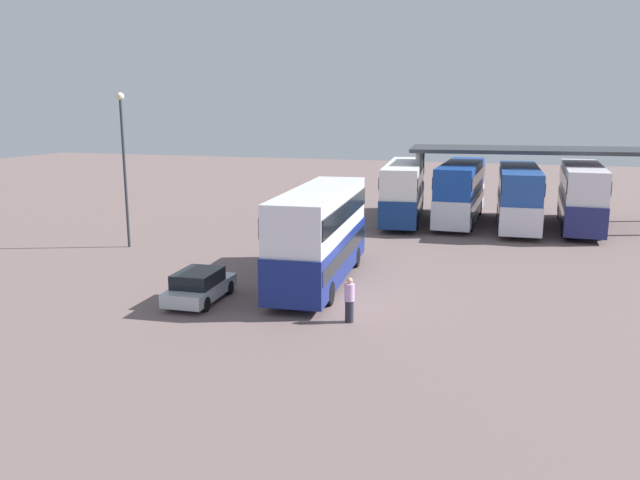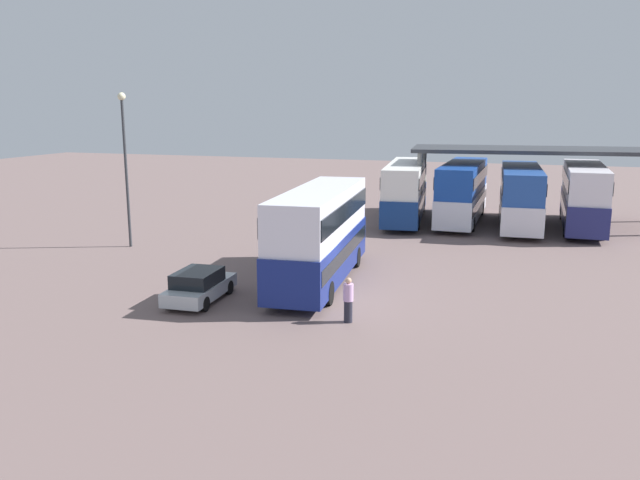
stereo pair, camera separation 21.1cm
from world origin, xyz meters
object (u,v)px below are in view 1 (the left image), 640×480
parked_hatchback (200,286)px  double_decker_end_of_row (581,194)px  pedestrian_waiting (349,300)px  double_decker_near_canopy (404,189)px  double_decker_far_right (518,194)px  lamppost_tall (124,153)px  double_decker_mid_row (461,190)px  double_decker_main (320,232)px

parked_hatchback → double_decker_end_of_row: (16.38, 22.18, 1.64)m
pedestrian_waiting → double_decker_end_of_row: bearing=32.5°
double_decker_near_canopy → double_decker_far_right: (7.77, -0.10, -0.03)m
double_decker_near_canopy → lamppost_tall: 19.39m
double_decker_near_canopy → lamppost_tall: lamppost_tall is taller
parked_hatchback → double_decker_mid_row: size_ratio=0.36×
double_decker_main → double_decker_end_of_row: double_decker_main is taller
parked_hatchback → double_decker_mid_row: double_decker_mid_row is taller
parked_hatchback → double_decker_far_right: (12.41, 21.63, 1.54)m
double_decker_far_right → pedestrian_waiting: bearing=162.7°
double_decker_main → double_decker_end_of_row: 21.77m
parked_hatchback → double_decker_near_canopy: size_ratio=0.35×
double_decker_mid_row → lamppost_tall: bearing=129.7°
double_decker_near_canopy → double_decker_mid_row: size_ratio=1.03×
lamppost_tall → double_decker_near_canopy: bearing=44.7°
parked_hatchback → lamppost_tall: lamppost_tall is taller
double_decker_far_right → lamppost_tall: 25.40m
double_decker_mid_row → pedestrian_waiting: bearing=176.1°
double_decker_main → double_decker_far_right: bearing=-30.9°
lamppost_tall → pedestrian_waiting: (15.55, -8.92, -4.55)m
double_decker_end_of_row → pedestrian_waiting: (-9.78, -22.82, -1.45)m
double_decker_mid_row → pedestrian_waiting: size_ratio=6.43×
double_decker_mid_row → double_decker_end_of_row: (7.83, -0.13, 0.03)m
double_decker_main → double_decker_far_right: double_decker_main is taller
double_decker_main → double_decker_end_of_row: bearing=-39.6°
double_decker_near_canopy → pedestrian_waiting: bearing=179.0°
parked_hatchback → double_decker_near_canopy: bearing=-15.1°
parked_hatchback → double_decker_mid_row: bearing=-24.0°
double_decker_mid_row → lamppost_tall: size_ratio=1.27×
double_decker_near_canopy → double_decker_end_of_row: double_decker_end_of_row is taller
parked_hatchback → pedestrian_waiting: size_ratio=2.33×
double_decker_far_right → double_decker_end_of_row: size_ratio=1.03×
double_decker_near_canopy → pedestrian_waiting: 22.50m
double_decker_near_canopy → double_decker_far_right: double_decker_near_canopy is taller
parked_hatchback → double_decker_end_of_row: size_ratio=0.37×
double_decker_main → double_decker_far_right: size_ratio=0.96×
double_decker_far_right → lamppost_tall: (-21.36, -13.35, 3.20)m
double_decker_far_right → lamppost_tall: lamppost_tall is taller
double_decker_main → parked_hatchback: 6.07m
parked_hatchback → lamppost_tall: 13.08m
double_decker_main → double_decker_near_canopy: bearing=-7.1°
double_decker_near_canopy → pedestrian_waiting: (1.95, -22.37, -1.38)m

